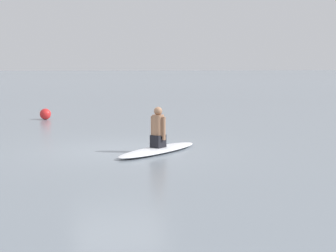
# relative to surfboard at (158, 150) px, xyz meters

# --- Properties ---
(ground_plane) EXTENTS (400.00, 400.00, 0.00)m
(ground_plane) POSITION_rel_surfboard_xyz_m (-0.54, -0.96, -0.07)
(ground_plane) COLOR gray
(surfboard) EXTENTS (2.63, 2.81, 0.14)m
(surfboard) POSITION_rel_surfboard_xyz_m (0.00, 0.00, 0.00)
(surfboard) COLOR white
(surfboard) RESTS_ON ground
(person_paddler) EXTENTS (0.45, 0.45, 1.07)m
(person_paddler) POSITION_rel_surfboard_xyz_m (-0.00, -0.00, 0.55)
(person_paddler) COLOR black
(person_paddler) RESTS_ON surfboard
(buoy_marker) EXTENTS (0.47, 0.47, 0.47)m
(buoy_marker) POSITION_rel_surfboard_xyz_m (-9.17, -3.04, 0.17)
(buoy_marker) COLOR red
(buoy_marker) RESTS_ON ground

